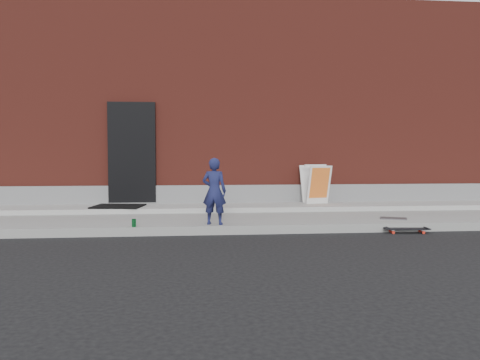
{
  "coord_description": "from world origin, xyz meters",
  "views": [
    {
      "loc": [
        -1.21,
        -7.75,
        1.33
      ],
      "look_at": [
        -0.37,
        0.8,
        0.88
      ],
      "focal_mm": 35.0,
      "sensor_mm": 36.0,
      "label": 1
    }
  ],
  "objects": [
    {
      "name": "apron",
      "position": [
        0.0,
        2.4,
        0.2
      ],
      "size": [
        20.0,
        1.2,
        0.1
      ],
      "primitive_type": "cube",
      "color": "gray",
      "rests_on": "sidewalk"
    },
    {
      "name": "pizza_sign",
      "position": [
        1.53,
        2.58,
        0.69
      ],
      "size": [
        0.63,
        0.71,
        0.88
      ],
      "color": "silver",
      "rests_on": "apron"
    },
    {
      "name": "child",
      "position": [
        -0.87,
        0.2,
        0.72
      ],
      "size": [
        0.48,
        0.38,
        1.14
      ],
      "primitive_type": "imported",
      "rotation": [
        0.0,
        0.0,
        2.86
      ],
      "color": "#191D47",
      "rests_on": "sidewalk"
    },
    {
      "name": "building",
      "position": [
        -0.0,
        6.99,
        2.5
      ],
      "size": [
        20.0,
        8.1,
        5.0
      ],
      "color": "maroon",
      "rests_on": "ground"
    },
    {
      "name": "sidewalk",
      "position": [
        0.0,
        1.5,
        0.07
      ],
      "size": [
        20.0,
        3.0,
        0.15
      ],
      "primitive_type": "cube",
      "color": "gray",
      "rests_on": "ground"
    },
    {
      "name": "ground",
      "position": [
        0.0,
        0.0,
        0.0
      ],
      "size": [
        80.0,
        80.0,
        0.0
      ],
      "primitive_type": "plane",
      "color": "black",
      "rests_on": "ground"
    },
    {
      "name": "soda_can",
      "position": [
        -2.21,
        0.05,
        0.22
      ],
      "size": [
        0.07,
        0.07,
        0.13
      ],
      "primitive_type": "cylinder",
      "rotation": [
        0.0,
        0.0,
        -0.0
      ],
      "color": "#187834",
      "rests_on": "sidewalk"
    },
    {
      "name": "skateboard",
      "position": [
        2.41,
        -0.12,
        0.07
      ],
      "size": [
        0.76,
        0.27,
        0.08
      ],
      "color": "red",
      "rests_on": "ground"
    },
    {
      "name": "utility_plate",
      "position": [
        2.49,
        0.6,
        0.16
      ],
      "size": [
        0.56,
        0.47,
        0.01
      ],
      "primitive_type": "cube",
      "rotation": [
        0.0,
        0.0,
        -0.4
      ],
      "color": "#4E4E52",
      "rests_on": "sidewalk"
    },
    {
      "name": "doormat",
      "position": [
        -2.8,
        2.23,
        0.26
      ],
      "size": [
        1.11,
        0.95,
        0.03
      ],
      "primitive_type": "cube",
      "rotation": [
        0.0,
        0.0,
        -0.15
      ],
      "color": "black",
      "rests_on": "apron"
    }
  ]
}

